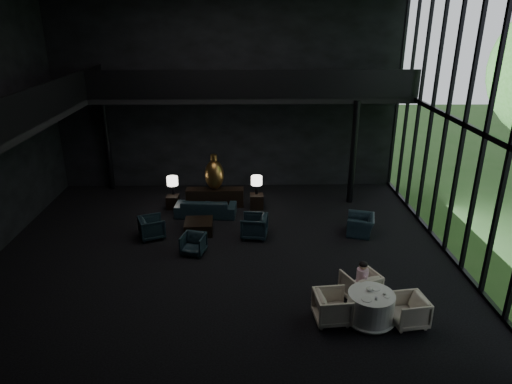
{
  "coord_description": "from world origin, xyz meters",
  "views": [
    {
      "loc": [
        0.75,
        -12.63,
        6.9
      ],
      "look_at": [
        1.02,
        0.5,
        1.8
      ],
      "focal_mm": 32.0,
      "sensor_mm": 36.0,
      "label": 1
    }
  ],
  "objects_px": {
    "lounge_armchair_south": "(193,244)",
    "dining_table": "(370,309)",
    "side_table_left": "(173,202)",
    "child": "(363,273)",
    "lounge_armchair_west": "(152,226)",
    "side_table_right": "(257,201)",
    "table_lamp_left": "(172,182)",
    "lounge_armchair_east": "(254,224)",
    "dining_chair_west": "(332,305)",
    "sofa": "(206,204)",
    "dining_chair_east": "(408,309)",
    "bronze_urn": "(214,174)",
    "dining_chair_north": "(361,283)",
    "table_lamp_right": "(257,181)",
    "coffee_table": "(199,227)",
    "console": "(215,197)",
    "window_armchair": "(361,223)"
  },
  "relations": [
    {
      "from": "table_lamp_left",
      "to": "dining_table",
      "type": "height_order",
      "value": "table_lamp_left"
    },
    {
      "from": "lounge_armchair_east",
      "to": "child",
      "type": "relative_size",
      "value": 1.45
    },
    {
      "from": "sofa",
      "to": "dining_chair_north",
      "type": "height_order",
      "value": "dining_chair_north"
    },
    {
      "from": "dining_chair_west",
      "to": "side_table_right",
      "type": "bearing_deg",
      "value": 8.01
    },
    {
      "from": "sofa",
      "to": "child",
      "type": "distance_m",
      "value": 6.99
    },
    {
      "from": "sofa",
      "to": "lounge_armchair_south",
      "type": "distance_m",
      "value": 2.87
    },
    {
      "from": "side_table_left",
      "to": "coffee_table",
      "type": "height_order",
      "value": "side_table_left"
    },
    {
      "from": "lounge_armchair_south",
      "to": "child",
      "type": "distance_m",
      "value": 5.26
    },
    {
      "from": "dining_chair_east",
      "to": "table_lamp_left",
      "type": "bearing_deg",
      "value": -146.02
    },
    {
      "from": "table_lamp_left",
      "to": "child",
      "type": "relative_size",
      "value": 1.09
    },
    {
      "from": "dining_chair_north",
      "to": "window_armchair",
      "type": "bearing_deg",
      "value": -126.22
    },
    {
      "from": "console",
      "to": "lounge_armchair_east",
      "type": "xyz_separation_m",
      "value": [
        1.46,
        -2.7,
        0.11
      ]
    },
    {
      "from": "window_armchair",
      "to": "dining_chair_east",
      "type": "xyz_separation_m",
      "value": [
        -0.0,
        -4.83,
        0.01
      ]
    },
    {
      "from": "lounge_armchair_east",
      "to": "lounge_armchair_south",
      "type": "relative_size",
      "value": 1.45
    },
    {
      "from": "table_lamp_right",
      "to": "coffee_table",
      "type": "bearing_deg",
      "value": -133.06
    },
    {
      "from": "bronze_urn",
      "to": "side_table_left",
      "type": "xyz_separation_m",
      "value": [
        -1.6,
        -0.22,
        -1.02
      ]
    },
    {
      "from": "bronze_urn",
      "to": "dining_chair_east",
      "type": "bearing_deg",
      "value": -55.7
    },
    {
      "from": "side_table_left",
      "to": "table_lamp_left",
      "type": "bearing_deg",
      "value": 90.0
    },
    {
      "from": "side_table_left",
      "to": "dining_chair_east",
      "type": "relative_size",
      "value": 0.6
    },
    {
      "from": "console",
      "to": "lounge_armchair_south",
      "type": "xyz_separation_m",
      "value": [
        -0.43,
        -3.79,
        -0.03
      ]
    },
    {
      "from": "window_armchair",
      "to": "dining_chair_east",
      "type": "distance_m",
      "value": 4.83
    },
    {
      "from": "dining_table",
      "to": "child",
      "type": "height_order",
      "value": "child"
    },
    {
      "from": "table_lamp_right",
      "to": "lounge_armchair_south",
      "type": "relative_size",
      "value": 1.09
    },
    {
      "from": "lounge_armchair_east",
      "to": "lounge_armchair_south",
      "type": "bearing_deg",
      "value": -52.0
    },
    {
      "from": "window_armchair",
      "to": "coffee_table",
      "type": "xyz_separation_m",
      "value": [
        -5.45,
        0.23,
        -0.2
      ]
    },
    {
      "from": "lounge_armchair_south",
      "to": "dining_table",
      "type": "height_order",
      "value": "dining_table"
    },
    {
      "from": "lounge_armchair_west",
      "to": "side_table_right",
      "type": "bearing_deg",
      "value": -77.15
    },
    {
      "from": "lounge_armchair_east",
      "to": "dining_table",
      "type": "relative_size",
      "value": 0.74
    },
    {
      "from": "window_armchair",
      "to": "dining_chair_west",
      "type": "relative_size",
      "value": 1.03
    },
    {
      "from": "lounge_armchair_east",
      "to": "dining_table",
      "type": "xyz_separation_m",
      "value": [
        2.71,
        -4.52,
        -0.14
      ]
    },
    {
      "from": "dining_table",
      "to": "lounge_armchair_south",
      "type": "bearing_deg",
      "value": 143.32
    },
    {
      "from": "side_table_left",
      "to": "dining_chair_north",
      "type": "bearing_deg",
      "value": -46.64
    },
    {
      "from": "bronze_urn",
      "to": "console",
      "type": "bearing_deg",
      "value": -90.0
    },
    {
      "from": "table_lamp_left",
      "to": "dining_chair_east",
      "type": "xyz_separation_m",
      "value": [
        6.64,
        -7.37,
        -0.58
      ]
    },
    {
      "from": "bronze_urn",
      "to": "dining_chair_west",
      "type": "distance_m",
      "value": 7.98
    },
    {
      "from": "sofa",
      "to": "table_lamp_right",
      "type": "bearing_deg",
      "value": -153.46
    },
    {
      "from": "side_table_right",
      "to": "dining_chair_north",
      "type": "bearing_deg",
      "value": -67.09
    },
    {
      "from": "lounge_armchair_east",
      "to": "dining_chair_west",
      "type": "relative_size",
      "value": 1.03
    },
    {
      "from": "dining_chair_east",
      "to": "dining_table",
      "type": "bearing_deg",
      "value": -107.44
    },
    {
      "from": "table_lamp_left",
      "to": "side_table_right",
      "type": "relative_size",
      "value": 1.26
    },
    {
      "from": "coffee_table",
      "to": "dining_chair_west",
      "type": "bearing_deg",
      "value": -53.18
    },
    {
      "from": "side_table_left",
      "to": "child",
      "type": "distance_m",
      "value": 8.42
    },
    {
      "from": "table_lamp_right",
      "to": "sofa",
      "type": "height_order",
      "value": "table_lamp_right"
    },
    {
      "from": "table_lamp_right",
      "to": "dining_table",
      "type": "xyz_separation_m",
      "value": [
        2.57,
        -7.07,
        -0.72
      ]
    },
    {
      "from": "table_lamp_left",
      "to": "table_lamp_right",
      "type": "relative_size",
      "value": 1.0
    },
    {
      "from": "side_table_left",
      "to": "table_lamp_left",
      "type": "distance_m",
      "value": 0.78
    },
    {
      "from": "console",
      "to": "lounge_armchair_west",
      "type": "relative_size",
      "value": 2.66
    },
    {
      "from": "console",
      "to": "table_lamp_left",
      "type": "relative_size",
      "value": 3.16
    },
    {
      "from": "bronze_urn",
      "to": "dining_chair_east",
      "type": "height_order",
      "value": "bronze_urn"
    },
    {
      "from": "lounge_armchair_east",
      "to": "lounge_armchair_west",
      "type": "bearing_deg",
      "value": -82.41
    }
  ]
}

